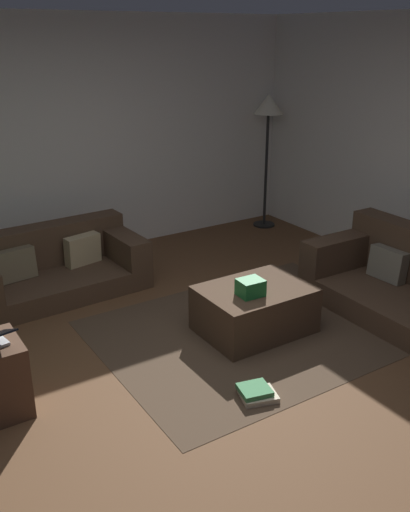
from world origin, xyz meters
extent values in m
plane|color=brown|center=(0.00, 0.00, 0.00)|extent=(6.40, 6.40, 0.00)
cube|color=silver|center=(0.00, 3.14, 1.30)|extent=(6.40, 0.12, 2.60)
cube|color=#473323|center=(-0.29, 2.15, 0.10)|extent=(1.73, 0.92, 0.20)
cube|color=#473323|center=(-0.31, 2.45, 0.41)|extent=(1.70, 0.32, 0.41)
cube|color=#473323|center=(0.43, 2.18, 0.35)|extent=(0.28, 0.85, 0.28)
cube|color=tan|center=(0.04, 2.27, 0.35)|extent=(0.38, 0.20, 0.30)
cube|color=brown|center=(-0.64, 2.24, 0.35)|extent=(0.38, 0.19, 0.31)
cube|color=#473323|center=(2.15, -0.04, 0.11)|extent=(0.95, 1.89, 0.22)
cube|color=#473323|center=(2.16, 0.78, 0.38)|extent=(0.93, 0.25, 0.32)
cube|color=#716B5B|center=(2.30, 0.33, 0.37)|extent=(0.16, 0.37, 0.31)
cube|color=#473323|center=(0.88, 0.52, 0.20)|extent=(0.91, 0.67, 0.40)
cube|color=#19662D|center=(0.76, 0.43, 0.47)|extent=(0.21, 0.18, 0.14)
cube|color=black|center=(0.87, 0.55, 0.41)|extent=(0.12, 0.17, 0.02)
cube|color=beige|center=(0.31, -0.28, 0.02)|extent=(0.29, 0.26, 0.04)
cube|color=#387A47|center=(0.30, -0.26, 0.06)|extent=(0.25, 0.24, 0.04)
cylinder|color=black|center=(2.73, 2.73, 0.01)|extent=(0.28, 0.28, 0.02)
cylinder|color=black|center=(2.73, 2.73, 0.73)|extent=(0.04, 0.04, 1.45)
cone|color=beige|center=(2.73, 2.73, 1.57)|extent=(0.36, 0.36, 0.24)
cube|color=#463526|center=(0.88, 0.52, 0.00)|extent=(2.60, 2.00, 0.01)
camera|label=1|loc=(-1.80, -2.89, 2.39)|focal=39.89mm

